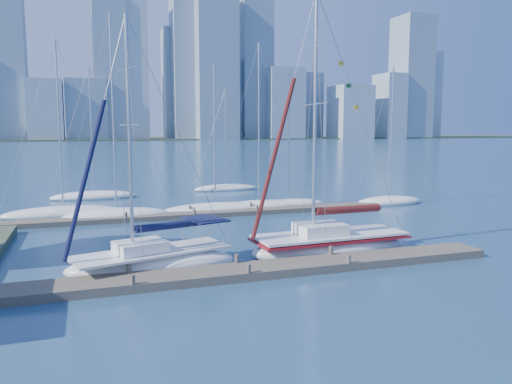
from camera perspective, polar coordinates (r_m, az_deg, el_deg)
name	(u,v)px	position (r m, az deg, el deg)	size (l,w,h in m)	color
ground	(242,276)	(23.27, -1.55, -9.57)	(700.00, 700.00, 0.00)	navy
near_dock	(242,272)	(23.21, -1.56, -9.10)	(26.00, 2.00, 0.40)	#50473A
far_dock	(205,214)	(38.80, -5.85, -2.52)	(30.00, 1.80, 0.36)	#50473A
far_shore	(94,139)	(341.38, -18.01, 5.75)	(800.00, 100.00, 1.50)	#38472D
sailboat_navy	(152,250)	(24.46, -11.80, -6.53)	(8.47, 4.71, 12.34)	white
sailboat_maroon	(330,233)	(27.50, 8.46, -4.71)	(9.17, 3.34, 14.32)	white
bg_boat_0	(64,213)	(41.28, -21.14, -2.25)	(9.25, 5.64, 13.77)	white
bg_boat_1	(117,215)	(38.94, -15.65, -2.53)	(8.29, 4.59, 15.33)	white
bg_boat_2	(215,209)	(40.58, -4.66, -1.96)	(9.05, 2.50, 12.13)	white
bg_boat_3	(259,206)	(41.85, 0.32, -1.62)	(7.62, 4.93, 14.04)	white
bg_boat_4	(289,204)	(43.20, 3.74, -1.40)	(6.70, 2.46, 11.82)	white
bg_boat_5	(389,201)	(46.30, 14.97, -1.03)	(6.72, 2.98, 12.49)	white
bg_boat_6	(94,196)	(50.69, -18.02, -0.44)	(8.38, 4.99, 13.01)	white
bg_boat_7	(226,188)	(55.02, -3.44, 0.44)	(7.31, 2.93, 11.31)	white
skyline	(126,81)	(313.96, -14.63, 12.17)	(504.23, 51.31, 104.72)	#7F96A4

